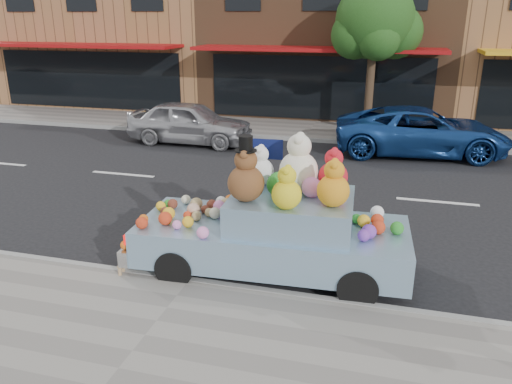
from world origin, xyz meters
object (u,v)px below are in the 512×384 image
(car_silver, at_px, (190,122))
(car_blue, at_px, (422,131))
(art_car, at_px, (275,225))
(street_tree, at_px, (375,26))

(car_silver, bearing_deg, car_blue, -84.61)
(car_silver, height_order, art_car, art_car)
(street_tree, relative_size, car_blue, 1.02)
(car_blue, xyz_separation_m, art_car, (-2.57, -8.47, 0.11))
(car_silver, height_order, car_blue, car_blue)
(car_blue, relative_size, art_car, 1.12)
(car_silver, distance_m, art_car, 9.26)
(street_tree, height_order, art_car, street_tree)
(art_car, bearing_deg, car_blue, 70.02)
(car_blue, distance_m, art_car, 8.85)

